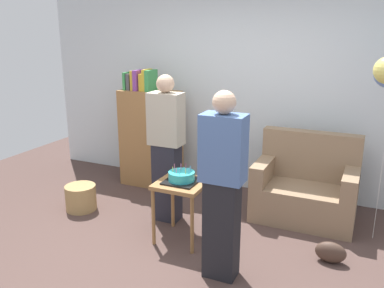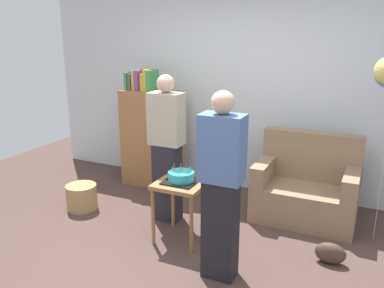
% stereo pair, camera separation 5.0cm
% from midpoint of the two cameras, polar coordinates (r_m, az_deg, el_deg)
% --- Properties ---
extents(ground_plane, '(8.00, 8.00, 0.00)m').
position_cam_midpoint_polar(ground_plane, '(3.98, -1.97, -15.91)').
color(ground_plane, '#4C3833').
extents(wall_back, '(6.00, 0.10, 2.70)m').
position_cam_midpoint_polar(wall_back, '(5.34, 7.77, 7.75)').
color(wall_back, silver).
rests_on(wall_back, ground_plane).
extents(couch, '(1.10, 0.70, 0.96)m').
position_cam_midpoint_polar(couch, '(4.81, 15.20, -6.06)').
color(couch, '#8C7054').
rests_on(couch, ground_plane).
extents(bookshelf, '(0.80, 0.36, 1.58)m').
position_cam_midpoint_polar(bookshelf, '(5.54, -6.07, 1.11)').
color(bookshelf, olive).
rests_on(bookshelf, ground_plane).
extents(side_table, '(0.48, 0.48, 0.63)m').
position_cam_midpoint_polar(side_table, '(4.11, -1.81, -6.55)').
color(side_table, olive).
rests_on(side_table, ground_plane).
extents(birthday_cake, '(0.32, 0.32, 0.17)m').
position_cam_midpoint_polar(birthday_cake, '(4.05, -1.82, -4.63)').
color(birthday_cake, black).
rests_on(birthday_cake, side_table).
extents(person_blowing_candles, '(0.36, 0.22, 1.63)m').
position_cam_midpoint_polar(person_blowing_candles, '(4.45, -3.89, -0.63)').
color(person_blowing_candles, '#23232D').
rests_on(person_blowing_candles, ground_plane).
extents(person_holding_cake, '(0.36, 0.22, 1.63)m').
position_cam_midpoint_polar(person_holding_cake, '(3.41, 3.83, -5.91)').
color(person_holding_cake, black).
rests_on(person_holding_cake, ground_plane).
extents(wicker_basket, '(0.36, 0.36, 0.30)m').
position_cam_midpoint_polar(wicker_basket, '(5.09, -15.47, -7.19)').
color(wicker_basket, '#A88451').
rests_on(wicker_basket, ground_plane).
extents(handbag, '(0.28, 0.14, 0.20)m').
position_cam_midpoint_polar(handbag, '(4.10, 18.37, -14.09)').
color(handbag, '#473328').
rests_on(handbag, ground_plane).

